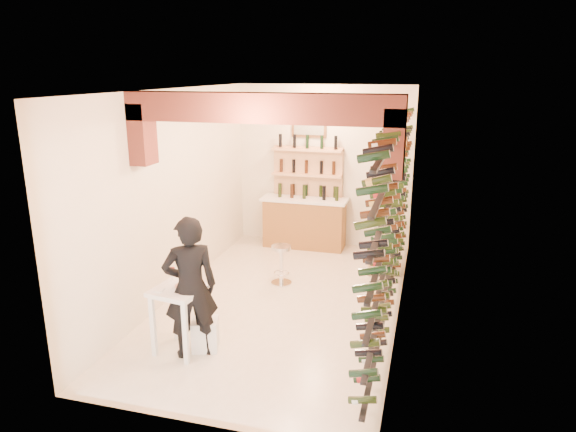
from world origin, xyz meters
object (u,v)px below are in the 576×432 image
object	(u,v)px
tasting_table	(179,299)
chrome_barstool	(281,262)
person	(190,288)
wine_rack	(388,212)
back_counter	(304,221)
white_stool	(205,334)
crate_lower	(381,266)

from	to	relation	value
tasting_table	chrome_barstool	xyz separation A→B (m)	(0.63, 2.41, -0.32)
tasting_table	person	xyz separation A→B (m)	(0.18, -0.04, 0.20)
wine_rack	back_counter	xyz separation A→B (m)	(-1.83, 2.65, -1.02)
white_stool	chrome_barstool	bearing A→B (deg)	81.08
crate_lower	back_counter	bearing A→B (deg)	146.97
white_stool	person	distance (m)	0.73
tasting_table	chrome_barstool	size ratio (longest dim) A/B	1.56
person	crate_lower	world-z (taller)	person
person	crate_lower	bearing A→B (deg)	-153.78
white_stool	person	bearing A→B (deg)	-119.50
back_counter	crate_lower	xyz separation A→B (m)	(1.65, -1.08, -0.40)
wine_rack	chrome_barstool	world-z (taller)	wine_rack
person	chrome_barstool	distance (m)	2.54
crate_lower	wine_rack	bearing A→B (deg)	-83.60
white_stool	crate_lower	world-z (taller)	white_stool
wine_rack	crate_lower	distance (m)	2.12
wine_rack	back_counter	world-z (taller)	wine_rack
tasting_table	chrome_barstool	distance (m)	2.51
wine_rack	person	xyz separation A→B (m)	(-2.20, -1.77, -0.64)
tasting_table	person	size ratio (longest dim) A/B	0.58
chrome_barstool	back_counter	bearing A→B (deg)	92.38
back_counter	white_stool	distance (m)	4.28
wine_rack	crate_lower	size ratio (longest dim) A/B	12.48
back_counter	crate_lower	bearing A→B (deg)	-33.03
person	wine_rack	bearing A→B (deg)	-173.78
tasting_table	chrome_barstool	world-z (taller)	tasting_table
person	crate_lower	size ratio (longest dim) A/B	3.96
back_counter	tasting_table	bearing A→B (deg)	-97.19
wine_rack	tasting_table	distance (m)	3.06
tasting_table	crate_lower	distance (m)	4.01
white_stool	tasting_table	bearing A→B (deg)	-155.55
wine_rack	person	world-z (taller)	wine_rack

